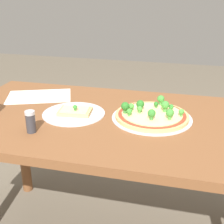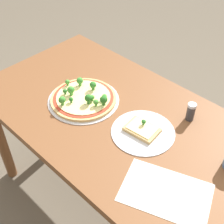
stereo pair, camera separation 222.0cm
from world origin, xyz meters
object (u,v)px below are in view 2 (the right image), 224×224
at_px(dining_table, 116,129).
at_px(condiment_shaker, 191,112).
at_px(pizza_tray_slice, 143,130).
at_px(pizza_tray_whole, 84,98).

bearing_deg(dining_table, condiment_shaker, -140.29).
relative_size(dining_table, condiment_shaker, 15.78).
distance_m(dining_table, condiment_shaker, 0.35).
distance_m(dining_table, pizza_tray_slice, 0.18).
bearing_deg(pizza_tray_slice, dining_table, 1.86).
bearing_deg(pizza_tray_slice, condiment_shaker, -115.84).
distance_m(pizza_tray_slice, condiment_shaker, 0.23).
bearing_deg(pizza_tray_whole, condiment_shaker, -150.69).
distance_m(dining_table, pizza_tray_whole, 0.21).
height_order(pizza_tray_slice, condiment_shaker, condiment_shaker).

